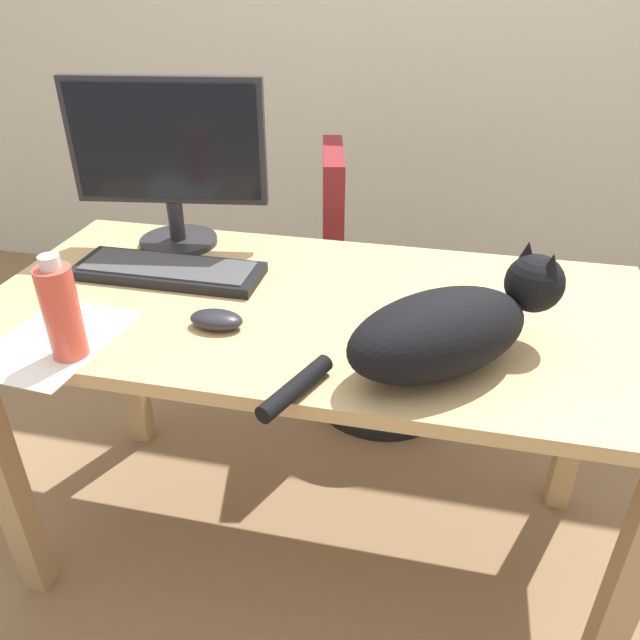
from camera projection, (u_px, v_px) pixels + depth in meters
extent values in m
plane|color=#846647|center=(316.00, 538.00, 1.71)|extent=(8.00, 8.00, 0.00)
cube|color=tan|center=(315.00, 309.00, 1.34)|extent=(1.45, 0.70, 0.03)
cube|color=tan|center=(6.00, 480.00, 1.41)|extent=(0.06, 0.06, 0.72)
cube|color=tan|center=(623.00, 592.00, 1.16)|extent=(0.06, 0.06, 0.72)
cube|color=tan|center=(127.00, 347.00, 1.89)|extent=(0.06, 0.06, 0.72)
cube|color=tan|center=(580.00, 405.00, 1.64)|extent=(0.06, 0.06, 0.72)
cylinder|color=black|center=(382.00, 393.00, 2.24)|extent=(0.48, 0.48, 0.04)
cylinder|color=black|center=(385.00, 346.00, 2.14)|extent=(0.06, 0.06, 0.45)
cylinder|color=maroon|center=(389.00, 281.00, 2.01)|extent=(0.44, 0.44, 0.06)
cube|color=maroon|center=(333.00, 214.00, 1.89)|extent=(0.13, 0.36, 0.40)
cylinder|color=#232328|center=(179.00, 241.00, 1.60)|extent=(0.20, 0.20, 0.01)
cylinder|color=#232328|center=(176.00, 220.00, 1.57)|extent=(0.04, 0.04, 0.10)
cube|color=#232328|center=(166.00, 142.00, 1.47)|extent=(0.48, 0.10, 0.30)
cube|color=black|center=(164.00, 143.00, 1.46)|extent=(0.45, 0.07, 0.27)
cube|color=black|center=(169.00, 271.00, 1.44)|extent=(0.44, 0.15, 0.02)
cube|color=#444447|center=(168.00, 266.00, 1.43)|extent=(0.40, 0.12, 0.00)
ellipsoid|color=black|center=(439.00, 334.00, 1.08)|extent=(0.39, 0.37, 0.15)
sphere|color=black|center=(534.00, 283.00, 1.14)|extent=(0.11, 0.11, 0.11)
cone|color=black|center=(527.00, 253.00, 1.13)|extent=(0.04, 0.04, 0.04)
cone|color=black|center=(552.00, 265.00, 1.09)|extent=(0.04, 0.04, 0.04)
cylinder|color=black|center=(296.00, 387.00, 1.03)|extent=(0.10, 0.18, 0.03)
ellipsoid|color=#232328|center=(216.00, 320.00, 1.23)|extent=(0.11, 0.06, 0.04)
cube|color=white|center=(55.00, 341.00, 1.20)|extent=(0.23, 0.31, 0.00)
cylinder|color=#D84C3D|center=(62.00, 313.00, 1.11)|extent=(0.07, 0.07, 0.18)
cylinder|color=silver|center=(49.00, 262.00, 1.06)|extent=(0.04, 0.04, 0.02)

